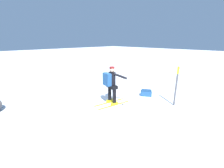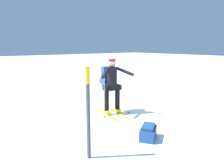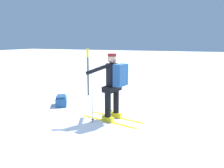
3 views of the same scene
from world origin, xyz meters
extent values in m
plane|color=white|center=(0.00, 0.00, 0.00)|extent=(80.00, 80.00, 0.00)
cube|color=gold|center=(-0.27, -0.21, 0.01)|extent=(0.38, 1.59, 0.01)
cube|color=yellow|center=(-0.27, -0.21, 0.07)|extent=(0.16, 0.32, 0.12)
cylinder|color=black|center=(-0.27, -0.21, 0.47)|extent=(0.15, 0.15, 0.68)
cube|color=gold|center=(0.09, -0.28, 0.01)|extent=(0.38, 1.59, 0.01)
cube|color=yellow|center=(0.09, -0.28, 0.07)|extent=(0.16, 0.32, 0.12)
cylinder|color=black|center=(0.09, -0.28, 0.47)|extent=(0.15, 0.15, 0.68)
cube|color=black|center=(-0.09, -0.24, 0.81)|extent=(0.56, 0.35, 0.14)
cylinder|color=black|center=(-0.09, -0.24, 1.12)|extent=(0.30, 0.30, 0.62)
sphere|color=tan|center=(-0.09, -0.24, 1.54)|extent=(0.23, 0.23, 0.23)
cylinder|color=maroon|center=(-0.09, -0.24, 1.63)|extent=(0.21, 0.21, 0.06)
cube|color=navy|center=(-0.14, -0.49, 1.16)|extent=(0.43, 0.26, 0.52)
cylinder|color=#B2B7BC|center=(-0.44, 0.12, 0.63)|extent=(0.02, 0.02, 1.25)
cylinder|color=black|center=(-0.44, 0.12, 0.06)|extent=(0.07, 0.07, 0.01)
cylinder|color=black|center=(-0.37, 0.01, 1.30)|extent=(0.37, 0.53, 0.27)
cylinder|color=#B2B7BC|center=(0.37, -0.02, 0.63)|extent=(0.02, 0.02, 1.25)
cylinder|color=black|center=(0.37, -0.02, 0.06)|extent=(0.07, 0.07, 0.01)
cylinder|color=black|center=(0.26, -0.11, 1.30)|extent=(0.50, 0.42, 0.27)
cube|color=navy|center=(0.42, 1.68, 0.13)|extent=(0.63, 0.56, 0.25)
cube|color=navy|center=(0.42, 1.68, 0.28)|extent=(0.52, 0.46, 0.06)
cylinder|color=#4C4C51|center=(1.91, 1.57, 0.85)|extent=(0.07, 0.07, 1.70)
cylinder|color=yellow|center=(1.91, 1.57, 1.55)|extent=(0.08, 0.08, 0.31)
camera|label=1|loc=(4.26, -4.55, 2.76)|focal=24.00mm
camera|label=2|loc=(3.92, 4.76, 2.06)|focal=35.00mm
camera|label=3|loc=(-4.93, -2.34, 1.95)|focal=35.00mm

